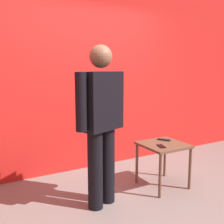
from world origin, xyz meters
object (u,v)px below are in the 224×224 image
(side_table, at_px, (163,150))
(cell_phone, at_px, (161,146))
(standing_person, at_px, (101,119))
(tv_remote, at_px, (164,140))

(side_table, relative_size, cell_phone, 3.99)
(standing_person, bearing_deg, side_table, 2.64)
(standing_person, distance_m, side_table, 1.05)
(standing_person, relative_size, cell_phone, 12.34)
(standing_person, relative_size, side_table, 3.09)
(cell_phone, distance_m, tv_remote, 0.30)
(cell_phone, xyz_separation_m, tv_remote, (0.22, 0.21, 0.01))
(side_table, bearing_deg, cell_phone, -141.03)
(side_table, xyz_separation_m, cell_phone, (-0.11, -0.09, 0.09))
(cell_phone, bearing_deg, side_table, 56.15)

